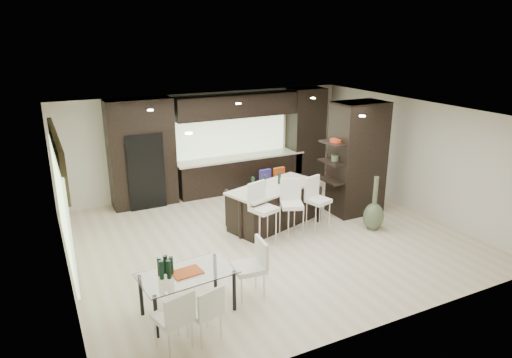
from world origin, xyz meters
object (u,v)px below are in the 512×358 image
floor_vase (374,203)px  chair_end (249,271)px  dining_table (188,293)px  kitchen_island (274,205)px  chair_far (173,321)px  stool_left (264,220)px  stool_right (318,210)px  bench (277,190)px  chair_near (204,314)px  stool_mid (292,215)px

floor_vase → chair_end: (-3.66, -1.21, -0.16)m
dining_table → floor_vase: bearing=8.6°
kitchen_island → chair_far: size_ratio=2.55×
stool_left → stool_right: 1.35m
stool_left → chair_end: size_ratio=1.15×
stool_left → bench: 2.77m
bench → chair_near: size_ratio=1.49×
floor_vase → chair_end: size_ratio=1.34×
floor_vase → chair_near: bearing=-157.8°
stool_mid → stool_right: 0.67m
stool_left → chair_end: 2.01m
stool_right → floor_vase: floor_vase is taller
stool_mid → chair_far: (-3.31, -2.39, -0.08)m
stool_left → bench: size_ratio=0.88×
stool_mid → kitchen_island: bearing=111.4°
chair_near → bench: bearing=35.0°
chair_end → dining_table: bearing=95.3°
stool_mid → chair_end: stool_mid is taller
dining_table → chair_far: chair_far is taller
stool_left → floor_vase: size_ratio=0.86×
floor_vase → chair_far: size_ratio=1.43×
kitchen_island → chair_end: chair_end is taller
kitchen_island → stool_mid: size_ratio=2.15×
bench → chair_end: size_ratio=1.31×
floor_vase → chair_near: (-4.71, -1.92, -0.21)m
stool_right → bench: stool_right is taller
stool_right → chair_end: size_ratio=1.08×
stool_mid → floor_vase: size_ratio=0.83×
kitchen_island → dining_table: 3.78m
chair_near → stool_mid: bearing=23.9°
stool_left → chair_end: (-1.13, -1.66, -0.07)m
floor_vase → dining_table: bearing=-165.6°
stool_mid → dining_table: (-2.86, -1.67, -0.16)m
kitchen_island → chair_near: bearing=-149.9°
chair_near → chair_far: size_ratio=0.94×
stool_left → chair_far: size_ratio=1.23×
bench → dining_table: dining_table is taller
kitchen_island → stool_right: bearing=-67.5°
floor_vase → chair_end: floor_vase is taller
stool_mid → chair_near: 3.72m
kitchen_island → floor_vase: bearing=-52.0°
floor_vase → stool_left: bearing=169.9°
stool_mid → dining_table: bearing=-128.3°
dining_table → chair_near: (0.00, -0.71, 0.05)m
stool_mid → bench: stool_mid is taller
floor_vase → chair_far: bearing=-159.5°
stool_left → chair_far: 3.56m
stool_left → chair_far: stool_left is taller
stool_right → floor_vase: size_ratio=0.81×
stool_mid → stool_right: size_ratio=1.02×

